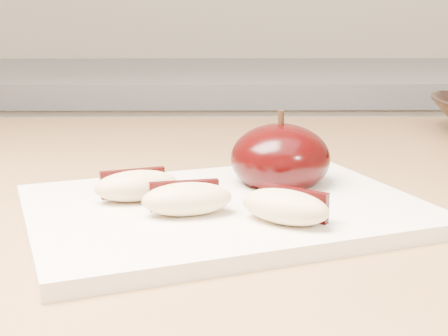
{
  "coord_description": "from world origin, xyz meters",
  "views": [
    {
      "loc": [
        -0.03,
        -0.06,
        1.04
      ],
      "look_at": [
        -0.02,
        0.37,
        0.94
      ],
      "focal_mm": 50.0,
      "sensor_mm": 36.0,
      "label": 1
    }
  ],
  "objects": [
    {
      "name": "apple_wedge_a",
      "position": [
        -0.09,
        0.37,
        0.92
      ],
      "size": [
        0.07,
        0.05,
        0.02
      ],
      "rotation": [
        0.0,
        0.0,
        0.34
      ],
      "color": "beige",
      "rests_on": "cutting_board"
    },
    {
      "name": "apple_wedge_c",
      "position": [
        0.01,
        0.32,
        0.92
      ],
      "size": [
        0.07,
        0.06,
        0.02
      ],
      "rotation": [
        0.0,
        0.0,
        -0.59
      ],
      "color": "beige",
      "rests_on": "cutting_board"
    },
    {
      "name": "apple_wedge_b",
      "position": [
        -0.05,
        0.34,
        0.92
      ],
      "size": [
        0.07,
        0.04,
        0.02
      ],
      "rotation": [
        0.0,
        0.0,
        0.2
      ],
      "color": "beige",
      "rests_on": "cutting_board"
    },
    {
      "name": "back_cabinet",
      "position": [
        0.0,
        1.2,
        0.47
      ],
      "size": [
        2.4,
        0.62,
        0.94
      ],
      "color": "silver",
      "rests_on": "ground"
    },
    {
      "name": "apple_half",
      "position": [
        0.02,
        0.42,
        0.93
      ],
      "size": [
        0.09,
        0.09,
        0.07
      ],
      "rotation": [
        0.0,
        0.0,
        -0.15
      ],
      "color": "black",
      "rests_on": "cutting_board"
    },
    {
      "name": "cutting_board",
      "position": [
        -0.02,
        0.37,
        0.91
      ],
      "size": [
        0.33,
        0.28,
        0.01
      ],
      "primitive_type": "cube",
      "rotation": [
        0.0,
        0.0,
        0.35
      ],
      "color": "white",
      "rests_on": "island_counter"
    }
  ]
}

